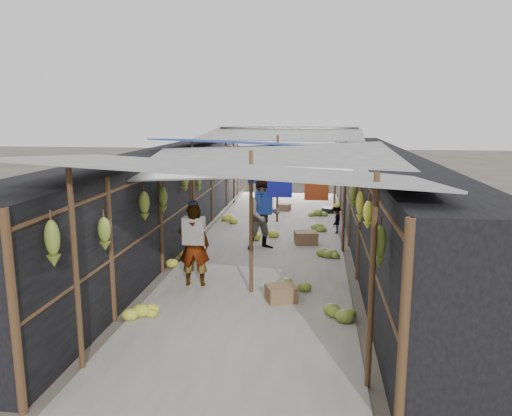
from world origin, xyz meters
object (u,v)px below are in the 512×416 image
at_px(crate_near, 281,294).
at_px(vendor_seated, 336,220).
at_px(black_basin, 330,210).
at_px(vendor_elderly, 194,245).
at_px(shopper_blue, 264,215).

xyz_separation_m(crate_near, vendor_seated, (1.12, 5.16, 0.23)).
distance_m(black_basin, vendor_elderly, 7.97).
distance_m(black_basin, shopper_blue, 5.08).
relative_size(crate_near, vendor_elderly, 0.31).
height_order(crate_near, vendor_elderly, vendor_elderly).
bearing_deg(shopper_blue, vendor_seated, 19.91).
distance_m(crate_near, black_basin, 8.16).
bearing_deg(shopper_blue, crate_near, -104.21).
xyz_separation_m(crate_near, vendor_elderly, (-1.69, 0.64, 0.64)).
xyz_separation_m(black_basin, vendor_elderly, (-2.74, -7.45, 0.71)).
xyz_separation_m(vendor_elderly, shopper_blue, (1.03, 2.72, 0.05)).
relative_size(black_basin, vendor_seated, 0.76).
height_order(vendor_elderly, shopper_blue, shopper_blue).
xyz_separation_m(black_basin, vendor_seated, (0.08, -2.93, 0.30)).
bearing_deg(crate_near, vendor_seated, 56.44).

